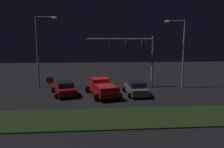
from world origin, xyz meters
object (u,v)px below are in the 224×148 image
Objects in this scene: pickup_truck at (102,87)px; street_lamp_right at (180,46)px; street_lamp_left at (41,43)px; stop_sign at (50,83)px; car_sedan_far at (136,88)px; traffic_signal_gantry at (133,49)px; car_sedan at (65,89)px.

street_lamp_right is (9.67, 3.33, 4.27)m from pickup_truck.
stop_sign is (2.03, -5.71, -4.01)m from street_lamp_left.
stop_sign is (-9.04, -0.46, 0.82)m from car_sedan_far.
traffic_signal_gantry is 5.66m from street_lamp_right.
street_lamp_right is (5.96, 3.26, 4.53)m from car_sedan_far.
car_sedan_far is 13.17m from street_lamp_left.
traffic_signal_gantry is 0.99× the size of street_lamp_right.
street_lamp_left is (-11.07, 5.25, 4.83)m from car_sedan_far.
street_lamp_right is 15.89m from stop_sign.
street_lamp_left is at bearing 39.56° from pickup_truck.
stop_sign is (-9.40, -4.50, -3.34)m from traffic_signal_gantry.
pickup_truck is at bearing -134.76° from traffic_signal_gantry.
stop_sign is at bearing 89.81° from car_sedan_far.
street_lamp_left is (-7.36, 5.32, 4.57)m from pickup_truck.
street_lamp_right is at bearing -64.40° from car_sedan_far.
traffic_signal_gantry is at bearing -6.04° from street_lamp_left.
traffic_signal_gantry is at bearing -8.25° from car_sedan_far.
stop_sign is (-15.00, -3.72, -3.71)m from street_lamp_right.
car_sedan is 7.74m from car_sedan_far.
street_lamp_left reaches higher than traffic_signal_gantry.
car_sedan_far is at bearing -25.37° from street_lamp_left.
traffic_signal_gantry reaches higher than car_sedan.
stop_sign is at bearing 79.60° from pickup_truck.
pickup_truck is 0.64× the size of street_lamp_left.
car_sedan is at bearing 38.26° from stop_sign.
street_lamp_left is at bearing 173.96° from traffic_signal_gantry.
pickup_truck is 0.68× the size of street_lamp_right.
street_lamp_right reaches higher than car_sedan.
street_lamp_left is 4.01× the size of stop_sign.
car_sedan is 0.57× the size of traffic_signal_gantry.
pickup_truck is 1.21× the size of car_sedan.
pickup_truck is 4.07m from car_sedan.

